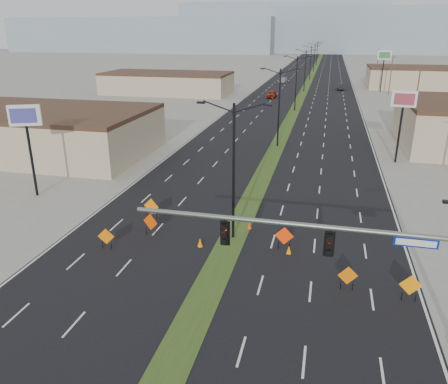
% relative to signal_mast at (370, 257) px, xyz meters
% --- Properties ---
extents(ground, '(600.00, 600.00, 0.00)m').
position_rel_signal_mast_xyz_m(ground, '(-8.56, -2.00, -4.79)').
color(ground, gray).
rests_on(ground, ground).
extents(road_surface, '(25.00, 400.00, 0.02)m').
position_rel_signal_mast_xyz_m(road_surface, '(-8.56, 98.00, -4.79)').
color(road_surface, black).
rests_on(road_surface, ground).
extents(median_strip, '(2.00, 400.00, 0.04)m').
position_rel_signal_mast_xyz_m(median_strip, '(-8.56, 98.00, -4.79)').
color(median_strip, '#264619').
rests_on(median_strip, ground).
extents(building_sw_far, '(30.00, 14.00, 4.50)m').
position_rel_signal_mast_xyz_m(building_sw_far, '(-40.56, 83.00, -2.54)').
color(building_sw_far, tan).
rests_on(building_sw_far, ground).
extents(mesa_west, '(180.00, 50.00, 22.00)m').
position_rel_signal_mast_xyz_m(mesa_west, '(-128.56, 278.00, 6.21)').
color(mesa_west, '#8295A2').
rests_on(mesa_west, ground).
extents(mesa_center, '(220.00, 50.00, 28.00)m').
position_rel_signal_mast_xyz_m(mesa_center, '(31.44, 298.00, 9.21)').
color(mesa_center, '#8295A2').
rests_on(mesa_center, ground).
extents(mesa_backdrop, '(140.00, 50.00, 32.00)m').
position_rel_signal_mast_xyz_m(mesa_backdrop, '(-38.56, 318.00, 11.21)').
color(mesa_backdrop, '#8295A2').
rests_on(mesa_backdrop, ground).
extents(signal_mast, '(16.30, 0.60, 8.00)m').
position_rel_signal_mast_xyz_m(signal_mast, '(0.00, 0.00, 0.00)').
color(signal_mast, slate).
rests_on(signal_mast, ground).
extents(streetlight_0, '(5.15, 0.24, 10.02)m').
position_rel_signal_mast_xyz_m(streetlight_0, '(-8.56, 10.00, 0.63)').
color(streetlight_0, black).
rests_on(streetlight_0, ground).
extents(streetlight_1, '(5.15, 0.24, 10.02)m').
position_rel_signal_mast_xyz_m(streetlight_1, '(-8.56, 38.00, 0.63)').
color(streetlight_1, black).
rests_on(streetlight_1, ground).
extents(streetlight_2, '(5.15, 0.24, 10.02)m').
position_rel_signal_mast_xyz_m(streetlight_2, '(-8.56, 66.00, 0.63)').
color(streetlight_2, black).
rests_on(streetlight_2, ground).
extents(streetlight_3, '(5.15, 0.24, 10.02)m').
position_rel_signal_mast_xyz_m(streetlight_3, '(-8.56, 94.00, 0.63)').
color(streetlight_3, black).
rests_on(streetlight_3, ground).
extents(streetlight_4, '(5.15, 0.24, 10.02)m').
position_rel_signal_mast_xyz_m(streetlight_4, '(-8.56, 122.00, 0.63)').
color(streetlight_4, black).
rests_on(streetlight_4, ground).
extents(streetlight_5, '(5.15, 0.24, 10.02)m').
position_rel_signal_mast_xyz_m(streetlight_5, '(-8.56, 150.00, 0.63)').
color(streetlight_5, black).
rests_on(streetlight_5, ground).
extents(streetlight_6, '(5.15, 0.24, 10.02)m').
position_rel_signal_mast_xyz_m(streetlight_6, '(-8.56, 178.00, 0.63)').
color(streetlight_6, black).
rests_on(streetlight_6, ground).
extents(utility_pole_1, '(1.60, 0.20, 9.00)m').
position_rel_signal_mast_xyz_m(utility_pole_1, '(11.44, 58.00, -0.12)').
color(utility_pole_1, '#4C3823').
rests_on(utility_pole_1, ground).
extents(utility_pole_2, '(1.60, 0.20, 9.00)m').
position_rel_signal_mast_xyz_m(utility_pole_2, '(11.44, 93.00, -0.12)').
color(utility_pole_2, '#4C3823').
rests_on(utility_pole_2, ground).
extents(utility_pole_3, '(1.60, 0.20, 9.00)m').
position_rel_signal_mast_xyz_m(utility_pole_3, '(11.44, 128.00, -0.12)').
color(utility_pole_3, '#4C3823').
rests_on(utility_pole_3, ground).
extents(car_left, '(2.02, 4.75, 1.60)m').
position_rel_signal_mast_xyz_m(car_left, '(-15.01, 81.71, -3.99)').
color(car_left, maroon).
rests_on(car_left, ground).
extents(car_mid, '(1.62, 4.53, 1.49)m').
position_rel_signal_mast_xyz_m(car_mid, '(0.37, 99.13, -4.05)').
color(car_mid, black).
rests_on(car_mid, ground).
extents(car_far, '(2.40, 4.84, 1.35)m').
position_rel_signal_mast_xyz_m(car_far, '(-15.76, 112.56, -4.12)').
color(car_far, '#A4A8AE').
rests_on(car_far, ground).
extents(construction_sign_0, '(1.18, 0.22, 1.58)m').
position_rel_signal_mast_xyz_m(construction_sign_0, '(-16.87, 6.16, -3.87)').
color(construction_sign_0, orange).
rests_on(construction_sign_0, ground).
extents(construction_sign_1, '(1.35, 0.28, 1.82)m').
position_rel_signal_mast_xyz_m(construction_sign_1, '(-15.74, 11.76, -3.72)').
color(construction_sign_1, '#FF6D05').
rests_on(construction_sign_1, ground).
extents(construction_sign_2, '(1.27, 0.46, 1.76)m').
position_rel_signal_mast_xyz_m(construction_sign_2, '(-14.68, 8.95, -3.75)').
color(construction_sign_2, '#D63E04').
rests_on(construction_sign_2, ground).
extents(construction_sign_3, '(1.33, 0.05, 1.77)m').
position_rel_signal_mast_xyz_m(construction_sign_3, '(-4.67, 8.90, -3.75)').
color(construction_sign_3, '#FF3705').
rests_on(construction_sign_3, ground).
extents(construction_sign_4, '(1.18, 0.22, 1.58)m').
position_rel_signal_mast_xyz_m(construction_sign_4, '(-0.48, 4.70, -3.87)').
color(construction_sign_4, '#DA6004').
rests_on(construction_sign_4, ground).
extents(construction_sign_5, '(1.27, 0.09, 1.69)m').
position_rel_signal_mast_xyz_m(construction_sign_5, '(2.94, 4.33, -3.79)').
color(construction_sign_5, orange).
rests_on(construction_sign_5, ground).
extents(cone_0, '(0.47, 0.47, 0.59)m').
position_rel_signal_mast_xyz_m(cone_0, '(-7.63, 11.79, -4.50)').
color(cone_0, '#E14004').
rests_on(cone_0, ground).
extents(cone_1, '(0.46, 0.46, 0.65)m').
position_rel_signal_mast_xyz_m(cone_1, '(-10.54, 8.01, -4.47)').
color(cone_1, orange).
rests_on(cone_1, ground).
extents(cone_2, '(0.45, 0.45, 0.61)m').
position_rel_signal_mast_xyz_m(cone_2, '(-4.26, 8.41, -4.49)').
color(cone_2, orange).
rests_on(cone_2, ground).
extents(cone_3, '(0.46, 0.46, 0.64)m').
position_rel_signal_mast_xyz_m(cone_3, '(-15.97, 13.02, -4.47)').
color(cone_3, '#F23105').
rests_on(cone_3, ground).
extents(pole_sign_west, '(2.66, 1.42, 8.44)m').
position_rel_signal_mast_xyz_m(pole_sign_west, '(-28.37, 14.47, 2.03)').
color(pole_sign_west, black).
rests_on(pole_sign_west, ground).
extents(pole_sign_east_near, '(2.71, 0.73, 8.25)m').
position_rel_signal_mast_xyz_m(pole_sign_east_near, '(5.81, 33.68, 1.86)').
color(pole_sign_east_near, black).
rests_on(pole_sign_east_near, ground).
extents(pole_sign_east_far, '(3.21, 0.46, 9.83)m').
position_rel_signal_mast_xyz_m(pole_sign_east_far, '(10.01, 97.76, 3.25)').
color(pole_sign_east_far, black).
rests_on(pole_sign_east_far, ground).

